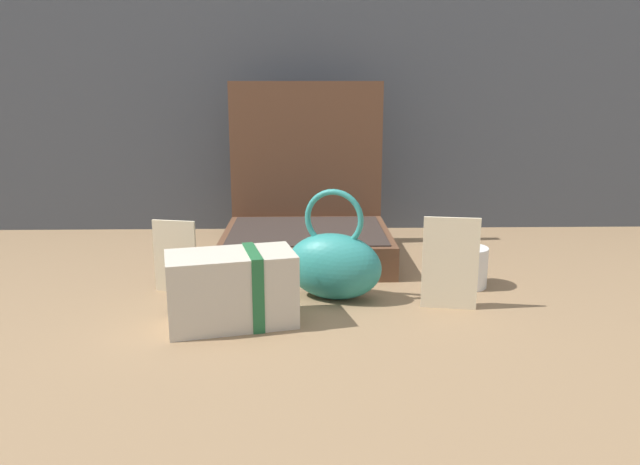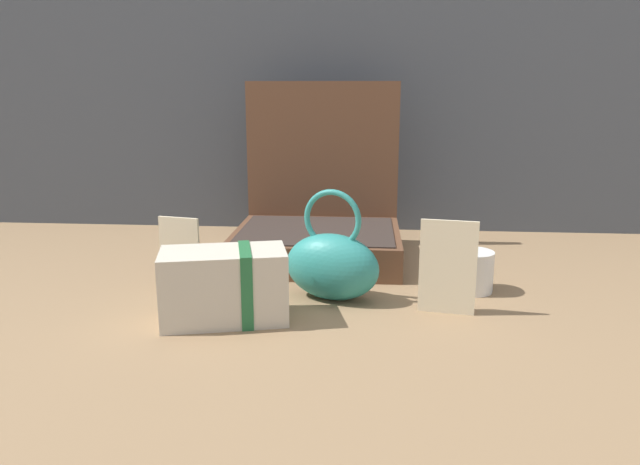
{
  "view_description": "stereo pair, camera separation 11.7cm",
  "coord_description": "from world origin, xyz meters",
  "views": [
    {
      "loc": [
        -0.05,
        -1.16,
        0.4
      ],
      "look_at": [
        -0.03,
        -0.02,
        0.13
      ],
      "focal_mm": 33.78,
      "sensor_mm": 36.0,
      "label": 1
    },
    {
      "loc": [
        0.06,
        -1.16,
        0.4
      ],
      "look_at": [
        -0.03,
        -0.02,
        0.13
      ],
      "focal_mm": 33.78,
      "sensor_mm": 36.0,
      "label": 2
    }
  ],
  "objects": [
    {
      "name": "open_suitcase",
      "position": [
        -0.05,
        0.26,
        0.09
      ],
      "size": [
        0.39,
        0.35,
        0.42
      ],
      "color": "brown",
      "rests_on": "ground_plane"
    },
    {
      "name": "teal_pouch_handbag",
      "position": [
        0.0,
        -0.05,
        0.07
      ],
      "size": [
        0.21,
        0.15,
        0.22
      ],
      "color": "teal",
      "rests_on": "ground_plane"
    },
    {
      "name": "ground_plane",
      "position": [
        0.0,
        0.0,
        0.0
      ],
      "size": [
        6.0,
        6.0,
        0.0
      ],
      "primitive_type": "plane",
      "color": "#8C6D4C"
    },
    {
      "name": "coffee_mug",
      "position": [
        0.28,
        0.02,
        0.04
      ],
      "size": [
        0.12,
        0.08,
        0.08
      ],
      "color": "white",
      "rests_on": "ground_plane"
    },
    {
      "name": "cream_toiletry_bag",
      "position": [
        -0.18,
        -0.17,
        0.06
      ],
      "size": [
        0.24,
        0.16,
        0.13
      ],
      "color": "beige",
      "rests_on": "ground_plane"
    },
    {
      "name": "poster_card_right",
      "position": [
        0.21,
        -0.11,
        0.09
      ],
      "size": [
        0.1,
        0.02,
        0.17
      ],
      "primitive_type": "cube",
      "rotation": [
        0.0,
        0.0,
        -0.17
      ],
      "color": "beige",
      "rests_on": "ground_plane"
    },
    {
      "name": "info_card_left",
      "position": [
        -0.31,
        -0.0,
        0.07
      ],
      "size": [
        0.09,
        0.02,
        0.15
      ],
      "primitive_type": "cube",
      "rotation": [
        0.0,
        0.0,
        -0.21
      ],
      "color": "beige",
      "rests_on": "ground_plane"
    }
  ]
}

